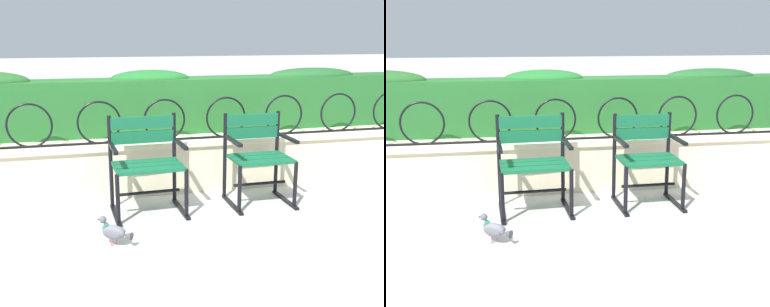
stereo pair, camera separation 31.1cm
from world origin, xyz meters
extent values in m
plane|color=#B7B5AF|center=(0.00, 0.00, 0.00)|extent=(60.00, 60.00, 0.00)
cube|color=beige|center=(0.00, 0.79, 0.24)|extent=(6.73, 0.35, 0.48)
cube|color=beige|center=(0.00, 0.79, 0.50)|extent=(6.73, 0.41, 0.05)
cylinder|color=black|center=(0.00, 0.71, 0.54)|extent=(6.20, 0.02, 0.02)
torus|color=black|center=(-1.38, 0.71, 0.74)|extent=(0.42, 0.02, 0.42)
torus|color=black|center=(-0.75, 0.71, 0.74)|extent=(0.42, 0.02, 0.42)
torus|color=black|center=(-0.12, 0.71, 0.74)|extent=(0.42, 0.02, 0.42)
torus|color=black|center=(0.52, 0.71, 0.74)|extent=(0.42, 0.02, 0.42)
torus|color=black|center=(1.15, 0.71, 0.74)|extent=(0.42, 0.02, 0.42)
torus|color=black|center=(1.78, 0.71, 0.74)|extent=(0.42, 0.02, 0.42)
cube|color=#236028|center=(0.00, 1.19, 0.82)|extent=(6.59, 0.46, 0.57)
ellipsoid|color=#1F6127|center=(-0.18, 1.19, 1.10)|extent=(0.84, 0.41, 0.18)
ellipsoid|color=#205627|center=(1.70, 1.19, 1.10)|extent=(1.03, 0.41, 0.17)
cube|color=#145B38|center=(-0.37, 0.00, 0.44)|extent=(0.60, 0.15, 0.03)
cube|color=#145B38|center=(-0.38, 0.14, 0.44)|extent=(0.60, 0.15, 0.03)
cube|color=#145B38|center=(-0.38, 0.28, 0.44)|extent=(0.60, 0.15, 0.03)
cube|color=#145B38|center=(-0.38, 0.38, 0.78)|extent=(0.59, 0.05, 0.11)
cube|color=#145B38|center=(-0.38, 0.38, 0.65)|extent=(0.59, 0.05, 0.11)
cylinder|color=black|center=(-0.09, 0.39, 0.43)|extent=(0.04, 0.04, 0.86)
cylinder|color=black|center=(-0.07, -0.04, 0.22)|extent=(0.04, 0.04, 0.44)
cube|color=black|center=(-0.08, 0.15, 0.01)|extent=(0.06, 0.52, 0.02)
cube|color=black|center=(-0.08, 0.15, 0.62)|extent=(0.05, 0.40, 0.03)
cylinder|color=black|center=(-0.68, 0.37, 0.43)|extent=(0.04, 0.04, 0.86)
cylinder|color=black|center=(-0.66, -0.06, 0.22)|extent=(0.04, 0.04, 0.44)
cube|color=black|center=(-0.67, 0.13, 0.01)|extent=(0.06, 0.52, 0.02)
cube|color=black|center=(-0.67, 0.13, 0.62)|extent=(0.05, 0.40, 0.03)
cylinder|color=black|center=(-0.38, 0.14, 0.20)|extent=(0.56, 0.05, 0.03)
cube|color=#145B38|center=(0.68, 0.01, 0.44)|extent=(0.54, 0.13, 0.03)
cube|color=#145B38|center=(0.68, 0.15, 0.44)|extent=(0.54, 0.13, 0.03)
cube|color=#145B38|center=(0.68, 0.28, 0.44)|extent=(0.54, 0.13, 0.03)
cube|color=#145B38|center=(0.67, 0.39, 0.76)|extent=(0.54, 0.03, 0.11)
cube|color=#145B38|center=(0.67, 0.39, 0.64)|extent=(0.54, 0.03, 0.11)
cylinder|color=black|center=(0.94, 0.39, 0.42)|extent=(0.04, 0.04, 0.84)
cylinder|color=black|center=(0.95, -0.04, 0.22)|extent=(0.04, 0.04, 0.44)
cube|color=black|center=(0.94, 0.15, 0.01)|extent=(0.04, 0.52, 0.02)
cube|color=black|center=(0.94, 0.15, 0.62)|extent=(0.04, 0.40, 0.03)
cylinder|color=black|center=(0.41, 0.38, 0.42)|extent=(0.04, 0.04, 0.84)
cylinder|color=black|center=(0.41, -0.05, 0.22)|extent=(0.04, 0.04, 0.44)
cube|color=black|center=(0.41, 0.14, 0.01)|extent=(0.04, 0.52, 0.02)
cube|color=black|center=(0.41, 0.14, 0.62)|extent=(0.04, 0.40, 0.03)
cylinder|color=black|center=(0.68, 0.15, 0.20)|extent=(0.51, 0.03, 0.03)
ellipsoid|color=slate|center=(-0.74, -0.46, 0.11)|extent=(0.21, 0.19, 0.11)
cylinder|color=#2D6B56|center=(-0.79, -0.42, 0.14)|extent=(0.08, 0.07, 0.06)
sphere|color=#55555D|center=(-0.81, -0.41, 0.20)|extent=(0.06, 0.06, 0.06)
cone|color=black|center=(-0.84, -0.39, 0.19)|extent=(0.03, 0.02, 0.01)
cone|color=#4A4A52|center=(-0.65, -0.53, 0.10)|extent=(0.10, 0.10, 0.06)
ellipsoid|color=#5B5B63|center=(-0.76, -0.50, 0.11)|extent=(0.13, 0.10, 0.07)
ellipsoid|color=#5B5B63|center=(-0.71, -0.43, 0.11)|extent=(0.13, 0.10, 0.07)
cylinder|color=#C6515B|center=(-0.76, -0.47, 0.03)|extent=(0.01, 0.01, 0.05)
cylinder|color=#C6515B|center=(-0.72, -0.45, 0.03)|extent=(0.01, 0.01, 0.05)
camera|label=1|loc=(-0.98, -3.88, 1.56)|focal=45.10mm
camera|label=2|loc=(-0.68, -3.95, 1.56)|focal=45.10mm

